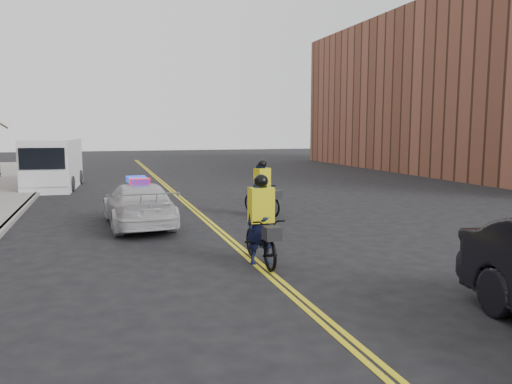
{
  "coord_description": "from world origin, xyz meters",
  "views": [
    {
      "loc": [
        -3.22,
        -11.21,
        2.96
      ],
      "look_at": [
        0.69,
        1.32,
        1.3
      ],
      "focal_mm": 35.0,
      "sensor_mm": 36.0,
      "label": 1
    }
  ],
  "objects": [
    {
      "name": "ground",
      "position": [
        0.0,
        0.0,
        0.0
      ],
      "size": [
        120.0,
        120.0,
        0.0
      ],
      "primitive_type": "plane",
      "color": "black",
      "rests_on": "ground"
    },
    {
      "name": "center_line_left",
      "position": [
        -0.08,
        8.0,
        0.01
      ],
      "size": [
        0.1,
        60.0,
        0.01
      ],
      "primitive_type": "cube",
      "color": "gold",
      "rests_on": "ground"
    },
    {
      "name": "center_line_right",
      "position": [
        0.08,
        8.0,
        0.01
      ],
      "size": [
        0.1,
        60.0,
        0.01
      ],
      "primitive_type": "cube",
      "color": "gold",
      "rests_on": "ground"
    },
    {
      "name": "curb",
      "position": [
        -6.0,
        8.0,
        0.07
      ],
      "size": [
        0.2,
        60.0,
        0.15
      ],
      "primitive_type": "cube",
      "color": "gray",
      "rests_on": "ground"
    },
    {
      "name": "building_across",
      "position": [
        22.0,
        18.0,
        5.5
      ],
      "size": [
        12.0,
        30.0,
        11.0
      ],
      "primitive_type": "cube",
      "color": "brown",
      "rests_on": "ground"
    },
    {
      "name": "police_cruiser",
      "position": [
        -2.17,
        4.27,
        0.67
      ],
      "size": [
        2.16,
        4.7,
        1.49
      ],
      "rotation": [
        0.0,
        0.0,
        3.21
      ],
      "color": "silver",
      "rests_on": "ground"
    },
    {
      "name": "cargo_van",
      "position": [
        -5.51,
        15.53,
        1.2
      ],
      "size": [
        2.59,
        6.01,
        2.46
      ],
      "rotation": [
        0.0,
        0.0,
        -0.07
      ],
      "color": "white",
      "rests_on": "ground"
    },
    {
      "name": "cyclist_near",
      "position": [
        0.09,
        -0.97,
        0.69
      ],
      "size": [
        0.72,
        2.03,
        1.99
      ],
      "rotation": [
        0.0,
        0.0,
        0.01
      ],
      "color": "black",
      "rests_on": "ground"
    },
    {
      "name": "cyclist_far",
      "position": [
        2.03,
        4.91,
        0.76
      ],
      "size": [
        1.2,
        1.96,
        1.92
      ],
      "rotation": [
        0.0,
        0.0,
        0.38
      ],
      "color": "black",
      "rests_on": "ground"
    }
  ]
}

